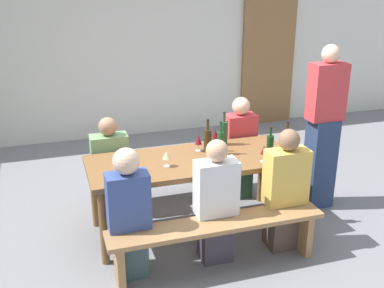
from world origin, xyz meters
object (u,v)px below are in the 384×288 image
object	(u,v)px
seated_guest_near_2	(285,193)
wine_bottle_2	(224,132)
wine_bottle_1	(208,140)
seated_guest_near_0	(129,215)
bench_far	(173,169)
wine_bottle_3	(221,142)
wine_glass_4	(198,140)
seated_guest_far_1	(239,150)
tasting_table	(192,167)
wine_glass_0	(215,134)
bench_near	(217,232)
wine_glass_1	(119,162)
wooden_door	(268,60)
seated_guest_far_0	(111,170)
wine_bottle_4	(286,142)
seated_guest_near_1	(216,204)
standing_host	(323,131)
wine_glass_3	(167,155)
wine_bottle_0	(270,145)
wine_glass_2	(264,151)

from	to	relation	value
seated_guest_near_2	wine_bottle_2	bearing A→B (deg)	18.87
wine_bottle_1	seated_guest_near_0	xyz separation A→B (m)	(-0.92, -0.69, -0.32)
bench_far	wine_bottle_3	world-z (taller)	wine_bottle_3
wine_glass_4	seated_guest_far_1	distance (m)	0.78
tasting_table	wine_glass_0	xyz separation A→B (m)	(0.32, 0.25, 0.21)
tasting_table	bench_near	xyz separation A→B (m)	(0.00, -0.70, -0.32)
bench_far	wine_glass_1	distance (m)	1.26
bench_near	bench_far	xyz separation A→B (m)	(0.00, 1.41, 0.00)
seated_guest_far_1	wine_glass_4	bearing A→B (deg)	-58.47
seated_guest_far_1	wine_bottle_2	bearing A→B (deg)	-47.15
wooden_door	seated_guest_far_0	bearing A→B (deg)	-140.73
seated_guest_far_1	seated_guest_near_0	bearing A→B (deg)	-52.66
wine_bottle_4	wine_glass_4	bearing A→B (deg)	154.83
seated_guest_near_1	seated_guest_far_1	bearing A→B (deg)	-31.96
wine_bottle_1	wine_glass_4	xyz separation A→B (m)	(-0.08, 0.04, -0.01)
wine_bottle_2	wine_bottle_4	distance (m)	0.65
seated_guest_near_2	bench_near	bearing A→B (deg)	101.97
wooden_door	standing_host	distance (m)	3.00
wine_glass_3	wine_bottle_3	bearing A→B (deg)	13.12
wine_bottle_4	wine_glass_4	world-z (taller)	wine_bottle_4
seated_guest_near_1	seated_guest_near_2	world-z (taller)	seated_guest_near_2
standing_host	wine_bottle_4	bearing A→B (deg)	24.45
wine_bottle_3	wine_glass_0	size ratio (longest dim) A/B	1.79
tasting_table	wine_bottle_1	bearing A→B (deg)	33.97
wine_bottle_0	wine_bottle_2	bearing A→B (deg)	124.86
wooden_door	wine_glass_4	bearing A→B (deg)	-127.29
tasting_table	wine_glass_3	distance (m)	0.35
wine_bottle_1	seated_guest_far_1	world-z (taller)	seated_guest_far_1
bench_near	wine_bottle_2	bearing A→B (deg)	66.31
bench_far	seated_guest_near_1	distance (m)	1.27
wine_bottle_3	seated_guest_near_1	bearing A→B (deg)	-113.79
wine_glass_2	seated_guest_far_1	xyz separation A→B (m)	(0.12, 0.82, -0.31)
bench_near	wine_glass_2	xyz separation A→B (m)	(0.62, 0.43, 0.51)
bench_near	wine_glass_4	bearing A→B (deg)	82.08
wine_bottle_0	wine_bottle_3	size ratio (longest dim) A/B	0.89
bench_far	wine_bottle_0	bearing A→B (deg)	-49.97
wine_bottle_3	seated_guest_near_0	distance (m)	1.21
seated_guest_near_0	wine_bottle_2	bearing A→B (deg)	-54.29
bench_near	seated_guest_far_0	xyz separation A→B (m)	(-0.71, 1.26, 0.15)
wine_bottle_0	wine_bottle_4	xyz separation A→B (m)	(0.16, -0.02, 0.02)
seated_guest_near_0	wine_bottle_0	bearing A→B (deg)	-75.04
wine_glass_1	seated_guest_near_1	xyz separation A→B (m)	(0.76, -0.36, -0.35)
wooden_door	tasting_table	world-z (taller)	wooden_door
wine_bottle_1	seated_guest_near_2	xyz separation A→B (m)	(0.50, -0.69, -0.33)
standing_host	seated_guest_far_1	bearing A→B (deg)	-33.09
wine_glass_4	seated_guest_near_1	world-z (taller)	seated_guest_near_1
wine_glass_4	seated_guest_near_2	world-z (taller)	seated_guest_near_2
wine_bottle_0	wine_glass_0	xyz separation A→B (m)	(-0.41, 0.41, 0.02)
wine_glass_4	standing_host	xyz separation A→B (m)	(1.34, -0.10, -0.01)
wooden_door	seated_guest_far_1	xyz separation A→B (m)	(-1.51, -2.42, -0.50)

